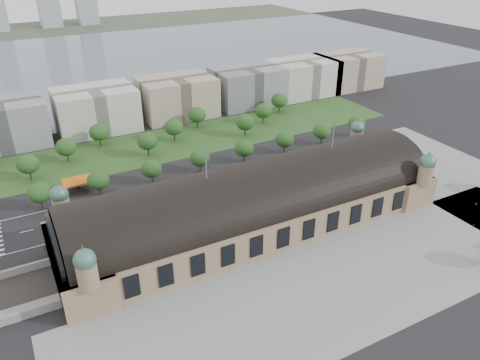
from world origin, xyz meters
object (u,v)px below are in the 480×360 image
parked_car_3 (72,238)px  parked_car_6 (168,217)px  traffic_car_4 (205,189)px  traffic_car_5 (250,167)px  traffic_car_2 (119,206)px  parked_car_4 (87,232)px  pedestrian_2 (476,204)px  parked_car_1 (102,229)px  parked_car_5 (113,228)px  parked_car_0 (50,245)px  bus_mid (230,190)px  parked_car_2 (64,239)px  pedestrian_1 (473,226)px  traffic_car_3 (148,196)px  bus_west (198,199)px  petrol_station (80,181)px  bus_east (242,182)px

parked_car_3 → parked_car_6: parked_car_6 is taller
traffic_car_4 → traffic_car_5: 30.50m
traffic_car_2 → parked_car_4: parked_car_4 is taller
pedestrian_2 → parked_car_1: bearing=22.0°
traffic_car_4 → parked_car_5: 45.61m
parked_car_4 → parked_car_5: (9.43, -1.59, -0.10)m
parked_car_0 → parked_car_1: 19.41m
traffic_car_2 → parked_car_3: bearing=-49.9°
parked_car_1 → bus_mid: bus_mid is taller
traffic_car_4 → bus_mid: bus_mid is taller
traffic_car_2 → parked_car_2: bearing=-54.7°
traffic_car_2 → pedestrian_1: size_ratio=2.87×
traffic_car_3 → traffic_car_2: bearing=105.2°
pedestrian_1 → parked_car_4: bearing=100.6°
parked_car_0 → parked_car_6: 45.11m
traffic_car_4 → parked_car_0: size_ratio=1.14×
parked_car_1 → traffic_car_5: bearing=68.3°
traffic_car_3 → parked_car_4: (-29.29, -16.15, 0.08)m
parked_car_0 → parked_car_4: 14.02m
parked_car_0 → bus_west: bearing=63.9°
petrol_station → parked_car_6: size_ratio=2.96×
parked_car_6 → pedestrian_1: 120.54m
parked_car_1 → petrol_station: bearing=143.4°
traffic_car_4 → parked_car_5: bearing=-77.4°
bus_mid → pedestrian_1: bus_mid is taller
parked_car_5 → bus_west: (37.55, 3.59, 0.85)m
traffic_car_2 → parked_car_3: 26.19m
traffic_car_2 → pedestrian_1: pedestrian_1 is taller
bus_east → parked_car_5: bearing=95.3°
parked_car_4 → parked_car_1: bearing=52.0°
parked_car_2 → parked_car_3: 3.11m
parked_car_3 → bus_west: bus_west is taller
petrol_station → traffic_car_2: (10.28, -26.53, -2.21)m
parked_car_4 → parked_car_6: bearing=44.7°
pedestrian_1 → bus_west: bearing=88.8°
parked_car_6 → pedestrian_2: pedestrian_2 is taller
bus_mid → pedestrian_2: size_ratio=7.61×
petrol_station → parked_car_2: petrol_station is taller
petrol_station → parked_car_6: petrol_station is taller
traffic_car_4 → parked_car_0: bearing=-82.1°
bus_mid → traffic_car_5: bearing=-50.2°
parked_car_1 → parked_car_4: size_ratio=1.08×
bus_west → pedestrian_2: 117.75m
traffic_car_5 → bus_west: 39.66m
traffic_car_5 → parked_car_0: bearing=110.6°
traffic_car_2 → parked_car_2: traffic_car_2 is taller
parked_car_0 → pedestrian_1: pedestrian_1 is taller
bus_west → pedestrian_1: 110.96m
traffic_car_4 → parked_car_6: bearing=-60.4°
bus_mid → pedestrian_1: size_ratio=7.32×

